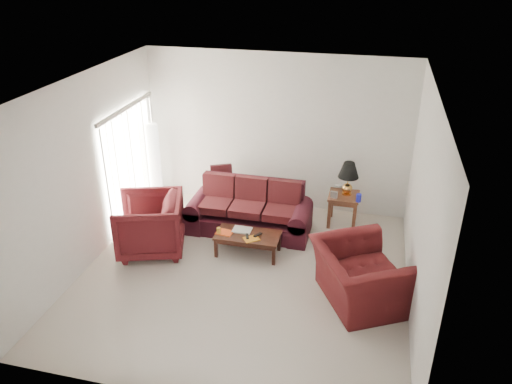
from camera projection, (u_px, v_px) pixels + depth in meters
The scene contains 19 objects.
floor at pixel (243, 275), 7.86m from camera, with size 5.00×5.00×0.00m, color beige.
blinds at pixel (132, 166), 9.03m from camera, with size 0.10×2.00×2.16m, color silver.
sofa at pixel (249, 209), 8.89m from camera, with size 2.20×0.95×0.90m, color black, non-canonical shape.
throw_pillow at pixel (221, 175), 9.57m from camera, with size 0.41×0.12×0.41m, color black.
end_table at pixel (343, 209), 9.19m from camera, with size 0.55×0.55×0.60m, color #542A1C, non-canonical shape.
table_lamp at pixel (348, 179), 8.94m from camera, with size 0.37×0.37×0.63m, color gold, non-canonical shape.
clock at pixel (334, 195), 8.92m from camera, with size 0.12×0.04×0.12m, color #B2B2B6.
blue_canister at pixel (359, 198), 8.79m from camera, with size 0.09×0.09×0.15m, color #1B1FB0.
picture_frame at pixel (339, 186), 9.22m from camera, with size 0.13×0.02×0.16m, color silver.
floor_lamp at pixel (155, 164), 9.72m from camera, with size 0.27×0.27×1.67m, color silver, non-canonical shape.
armchair_left at pixel (150, 225), 8.30m from camera, with size 1.05×1.08×0.98m, color #400E12.
armchair_right at pixel (360, 276), 7.12m from camera, with size 1.31×1.14×0.85m, color #400E10.
coffee_table at pixel (248, 244), 8.33m from camera, with size 1.06×0.53×0.37m, color black, non-canonical shape.
magazine_red at pixel (225, 232), 8.29m from camera, with size 0.27×0.20×0.02m, color #CA4014.
magazine_white at pixel (242, 230), 8.36m from camera, with size 0.31×0.23×0.02m, color beige.
magazine_orange at pixel (251, 239), 8.11m from camera, with size 0.25×0.18×0.01m, color #C27316.
remote_a at pixel (247, 236), 8.14m from camera, with size 0.05×0.15×0.02m, color black.
remote_b at pixel (258, 235), 8.19m from camera, with size 0.05×0.16×0.02m, color black.
yellow_glass at pixel (219, 231), 8.24m from camera, with size 0.07×0.07×0.11m, color gold.
Camera 1 is at (1.72, -6.24, 4.66)m, focal length 35.00 mm.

